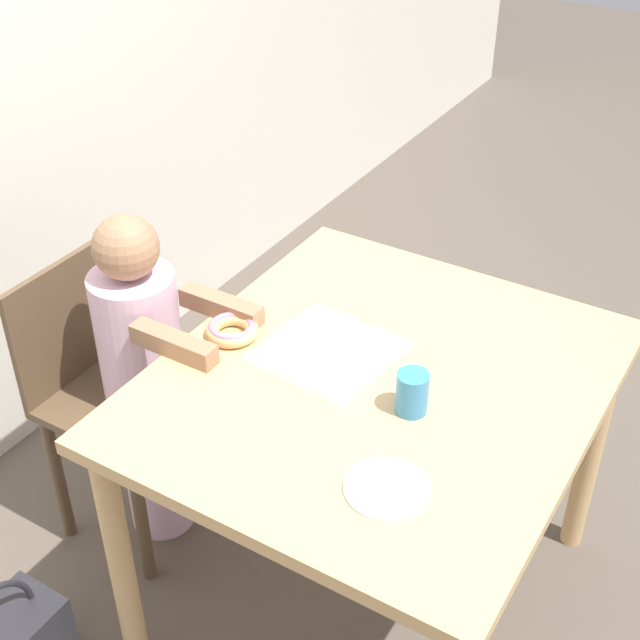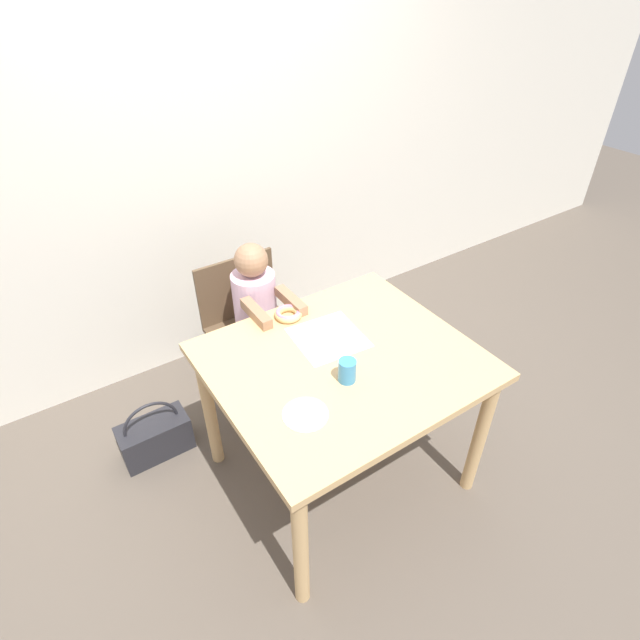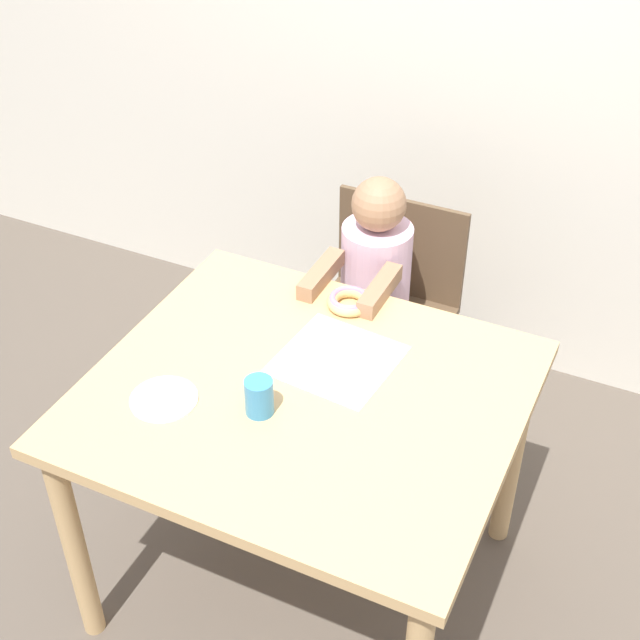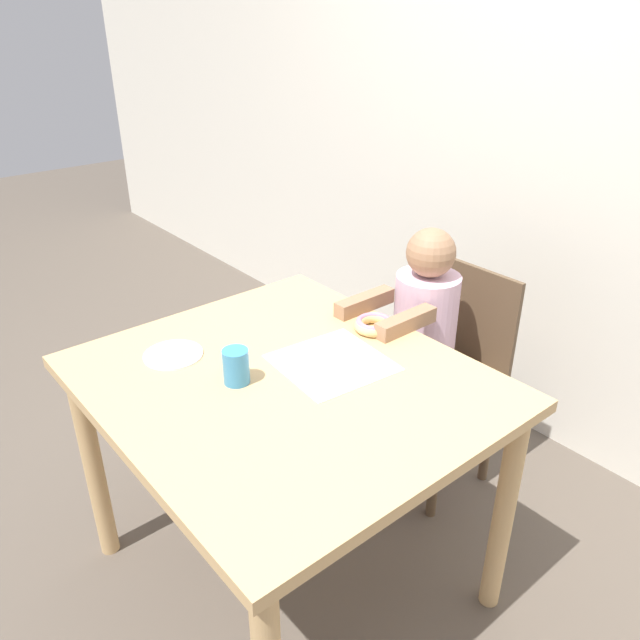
# 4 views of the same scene
# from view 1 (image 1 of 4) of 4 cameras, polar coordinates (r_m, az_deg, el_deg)

# --- Properties ---
(ground_plane) EXTENTS (12.00, 12.00, 0.00)m
(ground_plane) POSITION_cam_1_polar(r_m,az_deg,el_deg) (2.56, 3.10, -17.05)
(ground_plane) COLOR brown
(dining_table) EXTENTS (1.07, 0.95, 0.76)m
(dining_table) POSITION_cam_1_polar(r_m,az_deg,el_deg) (2.09, 3.66, -5.90)
(dining_table) COLOR tan
(dining_table) RESTS_ON ground_plane
(chair) EXTENTS (0.44, 0.37, 0.84)m
(chair) POSITION_cam_1_polar(r_m,az_deg,el_deg) (2.52, -12.72, -4.14)
(chair) COLOR brown
(chair) RESTS_ON ground_plane
(child_figure) EXTENTS (0.24, 0.43, 1.02)m
(child_figure) POSITION_cam_1_polar(r_m,az_deg,el_deg) (2.42, -11.03, -3.90)
(child_figure) COLOR silver
(child_figure) RESTS_ON ground_plane
(donut) EXTENTS (0.13, 0.13, 0.04)m
(donut) POSITION_cam_1_polar(r_m,az_deg,el_deg) (2.14, -5.66, -0.60)
(donut) COLOR #DBB270
(donut) RESTS_ON dining_table
(napkin) EXTENTS (0.32, 0.32, 0.00)m
(napkin) POSITION_cam_1_polar(r_m,az_deg,el_deg) (2.09, 0.55, -1.99)
(napkin) COLOR white
(napkin) RESTS_ON dining_table
(cup) EXTENTS (0.07, 0.07, 0.10)m
(cup) POSITION_cam_1_polar(r_m,az_deg,el_deg) (1.91, 5.91, -4.65)
(cup) COLOR teal
(cup) RESTS_ON dining_table
(plate) EXTENTS (0.17, 0.17, 0.01)m
(plate) POSITION_cam_1_polar(r_m,az_deg,el_deg) (1.76, 4.29, -10.69)
(plate) COLOR white
(plate) RESTS_ON dining_table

